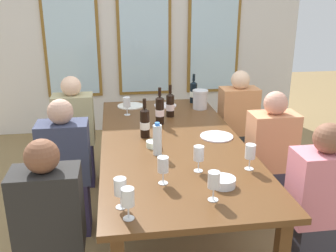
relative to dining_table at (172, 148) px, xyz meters
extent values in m
plane|color=olive|center=(0.00, 0.00, -0.68)|extent=(12.00, 12.00, 0.00)
cube|color=silver|center=(0.00, 2.44, 0.77)|extent=(4.30, 0.06, 2.90)
cube|color=brown|center=(-0.95, 2.40, 0.77)|extent=(0.72, 0.03, 1.88)
cube|color=silver|center=(-0.95, 2.38, 0.77)|extent=(0.64, 0.01, 1.80)
cube|color=brown|center=(0.00, 2.40, 0.77)|extent=(0.72, 0.03, 1.88)
cube|color=silver|center=(0.00, 2.38, 0.77)|extent=(0.64, 0.01, 1.80)
cube|color=brown|center=(0.95, 2.40, 0.77)|extent=(0.72, 0.03, 1.88)
cube|color=silver|center=(0.95, 2.38, 0.77)|extent=(0.64, 0.01, 1.80)
cube|color=#57351A|center=(0.00, 0.00, 0.04)|extent=(1.10, 2.40, 0.04)
cube|color=#57351A|center=(-0.45, 1.10, -0.33)|extent=(0.07, 0.07, 0.70)
cube|color=#57351A|center=(0.45, 1.10, -0.33)|extent=(0.07, 0.07, 0.70)
cylinder|color=white|center=(0.37, 0.02, 0.07)|extent=(0.27, 0.27, 0.01)
cylinder|color=white|center=(0.08, 0.97, 0.07)|extent=(0.23, 0.23, 0.01)
cylinder|color=white|center=(-0.27, 1.01, 0.07)|extent=(0.27, 0.27, 0.01)
cylinder|color=silver|center=(0.42, 0.82, 0.15)|extent=(0.14, 0.14, 0.17)
cylinder|color=silver|center=(0.42, 0.82, 0.24)|extent=(0.16, 0.16, 0.02)
cylinder|color=black|center=(0.08, 0.61, 0.16)|extent=(0.08, 0.07, 0.20)
cone|color=black|center=(0.08, 0.61, 0.28)|extent=(0.08, 0.07, 0.02)
cylinder|color=black|center=(0.08, 0.61, 0.33)|extent=(0.03, 0.03, 0.08)
cylinder|color=silver|center=(0.08, 0.61, 0.15)|extent=(0.08, 0.08, 0.06)
cylinder|color=black|center=(-0.04, 0.41, 0.18)|extent=(0.08, 0.07, 0.23)
cone|color=black|center=(-0.04, 0.41, 0.31)|extent=(0.08, 0.07, 0.02)
cylinder|color=black|center=(-0.04, 0.41, 0.36)|extent=(0.03, 0.03, 0.08)
cylinder|color=white|center=(-0.04, 0.41, 0.17)|extent=(0.08, 0.08, 0.06)
cylinder|color=black|center=(0.40, 1.06, 0.17)|extent=(0.07, 0.08, 0.21)
cone|color=black|center=(0.40, 1.06, 0.28)|extent=(0.07, 0.08, 0.02)
cylinder|color=black|center=(0.40, 1.06, 0.33)|extent=(0.03, 0.03, 0.08)
cylinder|color=white|center=(0.40, 1.06, 0.16)|extent=(0.08, 0.08, 0.06)
cylinder|color=black|center=(-0.20, 0.10, 0.17)|extent=(0.08, 0.08, 0.22)
cone|color=black|center=(-0.20, 0.10, 0.29)|extent=(0.08, 0.08, 0.02)
cylinder|color=black|center=(-0.20, 0.10, 0.34)|extent=(0.03, 0.03, 0.08)
cylinder|color=white|center=(-0.20, 0.10, 0.16)|extent=(0.08, 0.08, 0.06)
cylinder|color=white|center=(-0.16, -0.12, 0.09)|extent=(0.11, 0.11, 0.05)
cylinder|color=white|center=(0.19, -0.79, 0.09)|extent=(0.15, 0.15, 0.05)
cylinder|color=white|center=(-0.14, -0.26, 0.17)|extent=(0.06, 0.06, 0.22)
cylinder|color=blue|center=(-0.14, -0.26, 0.29)|extent=(0.04, 0.04, 0.02)
cylinder|color=white|center=(-0.16, -0.71, 0.06)|extent=(0.06, 0.06, 0.00)
cylinder|color=white|center=(-0.16, -0.71, 0.10)|extent=(0.01, 0.01, 0.07)
cylinder|color=white|center=(-0.16, -0.71, 0.19)|extent=(0.07, 0.07, 0.09)
cylinder|color=white|center=(0.09, -0.95, 0.06)|extent=(0.06, 0.06, 0.00)
cylinder|color=white|center=(0.09, -0.95, 0.10)|extent=(0.01, 0.01, 0.07)
cylinder|color=white|center=(0.09, -0.95, 0.19)|extent=(0.07, 0.07, 0.09)
cylinder|color=#590C19|center=(0.09, -0.95, 0.16)|extent=(0.06, 0.06, 0.02)
cylinder|color=white|center=(-0.39, -1.07, 0.06)|extent=(0.06, 0.06, 0.00)
cylinder|color=white|center=(-0.39, -1.07, 0.10)|extent=(0.01, 0.01, 0.07)
cylinder|color=white|center=(-0.39, -1.07, 0.19)|extent=(0.07, 0.07, 0.09)
cylinder|color=beige|center=(-0.39, -1.07, 0.16)|extent=(0.06, 0.06, 0.03)
cylinder|color=white|center=(0.09, -0.57, 0.06)|extent=(0.06, 0.06, 0.00)
cylinder|color=white|center=(0.09, -0.57, 0.10)|extent=(0.01, 0.01, 0.07)
cylinder|color=white|center=(0.09, -0.57, 0.19)|extent=(0.07, 0.07, 0.09)
cylinder|color=white|center=(-0.42, -0.95, 0.06)|extent=(0.06, 0.06, 0.00)
cylinder|color=white|center=(-0.42, -0.95, 0.10)|extent=(0.01, 0.01, 0.07)
cylinder|color=white|center=(-0.42, -0.95, 0.19)|extent=(0.07, 0.07, 0.09)
cylinder|color=white|center=(-0.32, 0.72, 0.06)|extent=(0.06, 0.06, 0.00)
cylinder|color=white|center=(-0.32, 0.72, 0.10)|extent=(0.01, 0.01, 0.07)
cylinder|color=white|center=(-0.32, 0.72, 0.19)|extent=(0.07, 0.07, 0.09)
cylinder|color=maroon|center=(-0.32, 0.72, 0.16)|extent=(0.06, 0.06, 0.04)
cylinder|color=white|center=(0.43, -0.59, 0.06)|extent=(0.06, 0.06, 0.00)
cylinder|color=white|center=(0.43, -0.59, 0.10)|extent=(0.01, 0.01, 0.07)
cylinder|color=white|center=(0.43, -0.59, 0.19)|extent=(0.07, 0.07, 0.09)
cylinder|color=#590C19|center=(0.43, -0.59, 0.16)|extent=(0.06, 0.06, 0.03)
cube|color=#2E2644|center=(-0.83, -0.01, -0.45)|extent=(0.32, 0.24, 0.45)
cube|color=#343A54|center=(-0.83, -0.01, 0.01)|extent=(0.38, 0.24, 0.48)
sphere|color=tan|center=(-0.83, -0.01, 0.34)|extent=(0.19, 0.19, 0.19)
cube|color=#333041|center=(0.83, -0.02, -0.45)|extent=(0.32, 0.24, 0.45)
cube|color=tan|center=(0.83, -0.02, 0.01)|extent=(0.38, 0.24, 0.48)
sphere|color=tan|center=(0.83, -0.02, 0.34)|extent=(0.19, 0.19, 0.19)
cube|color=#282341|center=(-0.83, 0.81, -0.45)|extent=(0.32, 0.24, 0.45)
cube|color=tan|center=(-0.83, 0.81, 0.01)|extent=(0.38, 0.24, 0.48)
sphere|color=beige|center=(-0.83, 0.81, 0.34)|extent=(0.19, 0.19, 0.19)
cube|color=#272B2F|center=(0.83, 0.85, -0.45)|extent=(0.32, 0.24, 0.45)
cube|color=tan|center=(0.83, 0.85, 0.01)|extent=(0.38, 0.24, 0.48)
sphere|color=beige|center=(0.83, 0.85, 0.34)|extent=(0.19, 0.19, 0.19)
cube|color=#272524|center=(-0.83, -0.83, 0.01)|extent=(0.38, 0.24, 0.48)
sphere|color=brown|center=(-0.83, -0.83, 0.34)|extent=(0.19, 0.19, 0.19)
cube|color=#33323D|center=(0.83, -0.80, -0.45)|extent=(0.32, 0.24, 0.45)
cube|color=pink|center=(0.83, -0.80, 0.01)|extent=(0.38, 0.24, 0.48)
sphere|color=brown|center=(0.83, -0.80, 0.34)|extent=(0.19, 0.19, 0.19)
camera|label=1|loc=(-0.43, -2.77, 1.16)|focal=40.77mm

